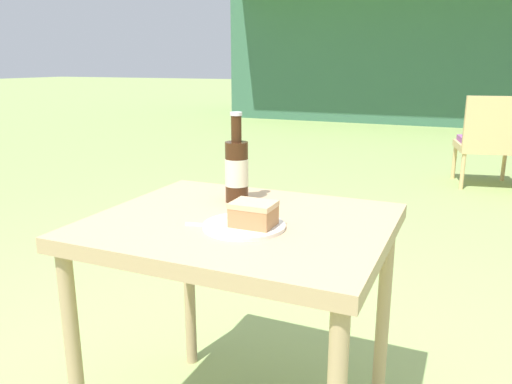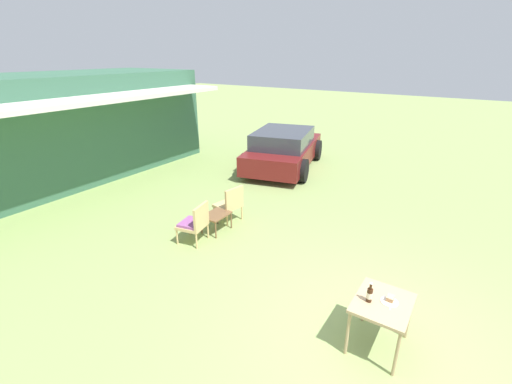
# 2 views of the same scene
# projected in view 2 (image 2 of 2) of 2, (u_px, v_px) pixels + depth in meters

# --- Properties ---
(ground_plane) EXTENTS (60.00, 60.00, 0.00)m
(ground_plane) POSITION_uv_depth(u_px,v_px,m) (376.00, 345.00, 4.39)
(ground_plane) COLOR #8CA35B
(cabin_building) EXTENTS (9.69, 4.64, 2.95)m
(cabin_building) POSITION_uv_depth(u_px,v_px,m) (32.00, 131.00, 9.43)
(cabin_building) COLOR #38664C
(cabin_building) RESTS_ON ground_plane
(parked_car) EXTENTS (4.18, 2.70, 1.24)m
(parked_car) POSITION_uv_depth(u_px,v_px,m) (284.00, 149.00, 11.00)
(parked_car) COLOR maroon
(parked_car) RESTS_ON ground_plane
(wicker_chair_cushioned) EXTENTS (0.59, 0.58, 0.81)m
(wicker_chair_cushioned) POSITION_uv_depth(u_px,v_px,m) (195.00, 222.00, 6.63)
(wicker_chair_cushioned) COLOR tan
(wicker_chair_cushioned) RESTS_ON ground_plane
(wicker_chair_plain) EXTENTS (0.57, 0.57, 0.81)m
(wicker_chair_plain) POSITION_uv_depth(u_px,v_px,m) (230.00, 203.00, 7.48)
(wicker_chair_plain) COLOR tan
(wicker_chair_plain) RESTS_ON ground_plane
(garden_side_table) EXTENTS (0.57, 0.43, 0.39)m
(garden_side_table) POSITION_uv_depth(u_px,v_px,m) (216.00, 216.00, 7.08)
(garden_side_table) COLOR brown
(garden_side_table) RESTS_ON ground_plane
(patio_table) EXTENTS (0.77, 0.65, 0.69)m
(patio_table) POSITION_uv_depth(u_px,v_px,m) (382.00, 307.00, 4.16)
(patio_table) COLOR tan
(patio_table) RESTS_ON ground_plane
(cake_on_plate) EXTENTS (0.21, 0.21, 0.07)m
(cake_on_plate) POSITION_uv_depth(u_px,v_px,m) (390.00, 300.00, 4.13)
(cake_on_plate) COLOR silver
(cake_on_plate) RESTS_ON patio_table
(cola_bottle_near) EXTENTS (0.07, 0.07, 0.26)m
(cola_bottle_near) POSITION_uv_depth(u_px,v_px,m) (370.00, 295.00, 4.10)
(cola_bottle_near) COLOR #381E0F
(cola_bottle_near) RESTS_ON patio_table
(fork) EXTENTS (0.18, 0.05, 0.01)m
(fork) POSITION_uv_depth(u_px,v_px,m) (390.00, 305.00, 4.07)
(fork) COLOR silver
(fork) RESTS_ON patio_table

